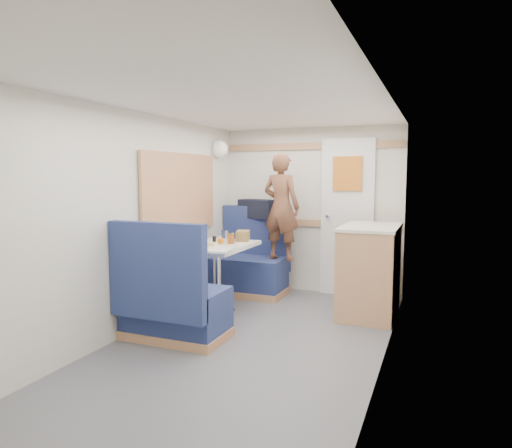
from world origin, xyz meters
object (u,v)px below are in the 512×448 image
at_px(tray, 218,249).
at_px(duffel_bag, 258,209).
at_px(cheese_block, 211,244).
at_px(pepper_grinder, 214,241).
at_px(tumbler_mid, 225,235).
at_px(dinette_table, 217,259).
at_px(bench_near, 172,306).
at_px(person, 281,207).
at_px(galley_counter, 369,269).
at_px(dome_light, 219,149).
at_px(salt_grinder, 220,240).
at_px(beer_glass, 231,239).
at_px(bread_loaf, 243,236).
at_px(tumbler_right, 231,238).
at_px(orange_fruit, 221,241).
at_px(wine_glass, 202,234).
at_px(tumbler_left, 183,243).
at_px(bench_far, 250,269).

bearing_deg(tray, duffel_bag, 96.50).
distance_m(cheese_block, pepper_grinder, 0.12).
xyz_separation_m(tumbler_mid, pepper_grinder, (0.06, -0.36, -0.01)).
height_order(dinette_table, bench_near, bench_near).
bearing_deg(person, tumbler_mid, 61.07).
bearing_deg(galley_counter, dome_light, 170.82).
distance_m(person, salt_grinder, 0.96).
height_order(dome_light, cheese_block, dome_light).
height_order(beer_glass, bread_loaf, bread_loaf).
distance_m(dome_light, beer_glass, 1.34).
relative_size(duffel_bag, tumbler_right, 4.31).
bearing_deg(person, cheese_block, 80.43).
distance_m(orange_fruit, wine_glass, 0.20).
relative_size(tumbler_left, tumbler_right, 0.97).
bearing_deg(salt_grinder, dinette_table, -176.18).
distance_m(bench_far, person, 0.87).
bearing_deg(cheese_block, pepper_grinder, 101.71).
height_order(duffel_bag, orange_fruit, duffel_bag).
bearing_deg(bread_loaf, bench_near, -95.79).
distance_m(tumbler_mid, tumbler_right, 0.17).
bearing_deg(dome_light, tumbler_right, -55.76).
distance_m(dome_light, wine_glass, 1.41).
height_order(galley_counter, salt_grinder, galley_counter).
distance_m(orange_fruit, tumbler_right, 0.22).
relative_size(dome_light, person, 0.16).
relative_size(galley_counter, wine_glass, 5.48).
bearing_deg(pepper_grinder, cheese_block, -78.29).
height_order(tumbler_right, pepper_grinder, tumbler_right).
distance_m(tray, tumbler_right, 0.49).
distance_m(wine_glass, tumbler_mid, 0.45).
height_order(bench_far, wine_glass, bench_far).
distance_m(dinette_table, duffel_bag, 1.21).
xyz_separation_m(bench_near, bread_loaf, (0.13, 1.24, 0.47)).
xyz_separation_m(bench_near, tumbler_left, (-0.18, 0.49, 0.47)).
bearing_deg(person, tray, 88.57).
distance_m(bench_far, pepper_grinder, 1.07).
height_order(tumbler_right, beer_glass, tumbler_right).
height_order(person, duffel_bag, person).
bearing_deg(tumbler_left, tumbler_right, 62.95).
xyz_separation_m(tumbler_right, bread_loaf, (0.04, 0.23, -0.00)).
bearing_deg(tumbler_right, bench_far, 96.97).
xyz_separation_m(bench_far, bread_loaf, (0.13, -0.49, 0.47)).
height_order(bench_near, tray, bench_near).
xyz_separation_m(tray, tumbler_left, (-0.36, -0.04, 0.04)).
relative_size(dinette_table, wine_glass, 5.48).
height_order(dinette_table, pepper_grinder, pepper_grinder).
height_order(cheese_block, tumbler_mid, tumbler_mid).
height_order(bench_near, tumbler_left, bench_near).
bearing_deg(pepper_grinder, orange_fruit, 21.62).
relative_size(bench_near, dome_light, 5.25).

